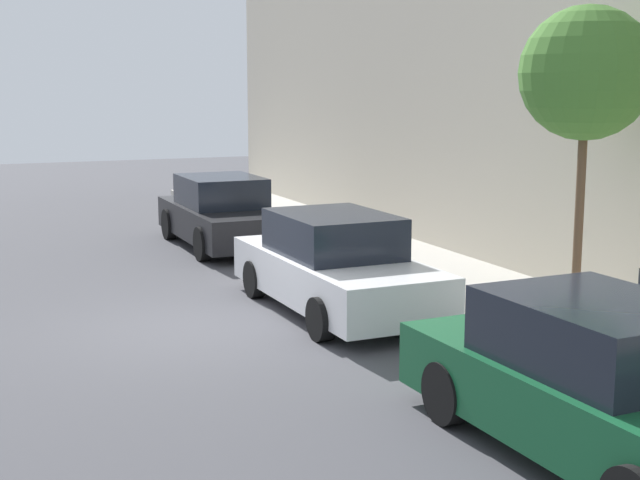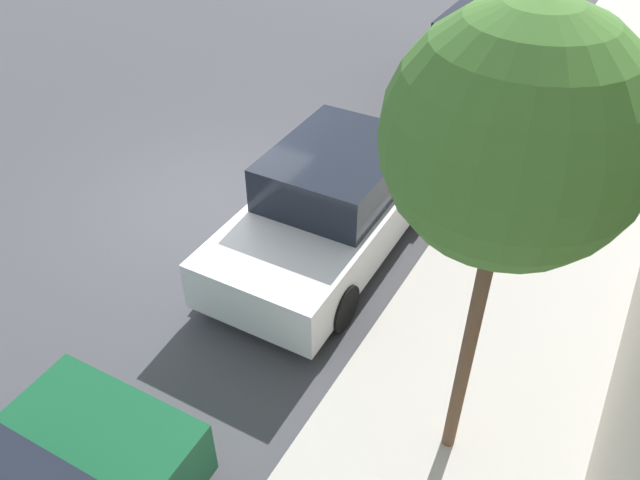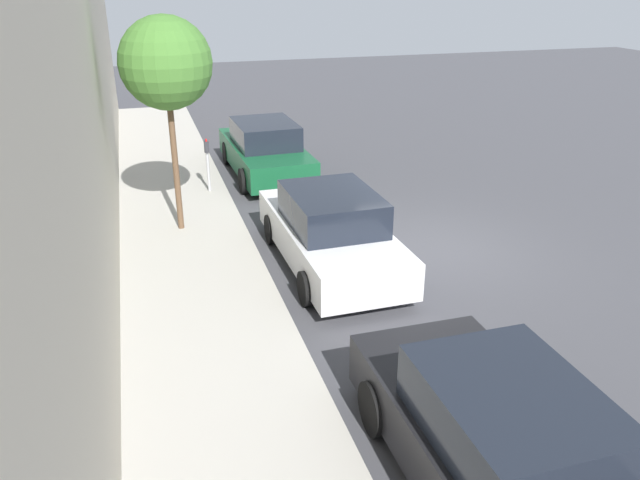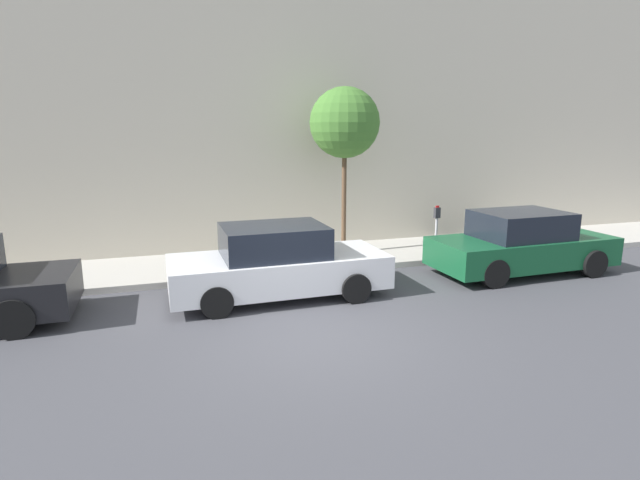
{
  "view_description": "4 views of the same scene",
  "coord_description": "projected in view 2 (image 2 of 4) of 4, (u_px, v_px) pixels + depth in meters",
  "views": [
    {
      "loc": [
        -3.35,
        -12.26,
        3.5
      ],
      "look_at": [
        2.3,
        0.91,
        1.0
      ],
      "focal_mm": 50.0,
      "sensor_mm": 36.0,
      "label": 1
    },
    {
      "loc": [
        5.57,
        -6.19,
        5.72
      ],
      "look_at": [
        2.62,
        -1.03,
        1.0
      ],
      "focal_mm": 35.0,
      "sensor_mm": 36.0,
      "label": 2
    },
    {
      "loc": [
        5.57,
        10.65,
        5.34
      ],
      "look_at": [
        2.71,
        1.06,
        1.0
      ],
      "focal_mm": 35.0,
      "sensor_mm": 36.0,
      "label": 3
    },
    {
      "loc": [
        -7.69,
        2.31,
        3.43
      ],
      "look_at": [
        2.96,
        -1.05,
        1.0
      ],
      "focal_mm": 28.0,
      "sensor_mm": 36.0,
      "label": 4
    }
  ],
  "objects": [
    {
      "name": "street_tree",
      "position": [
        514.0,
        139.0,
        4.19
      ],
      "size": [
        1.84,
        1.84,
        4.43
      ],
      "color": "brown",
      "rests_on": "sidewalk"
    },
    {
      "name": "parked_sedan_second",
      "position": [
        335.0,
        202.0,
        8.7
      ],
      "size": [
        1.92,
        4.53,
        1.54
      ],
      "color": "silver",
      "rests_on": "ground_plane"
    },
    {
      "name": "sidewalk",
      "position": [
        509.0,
        306.0,
        8.0
      ],
      "size": [
        2.67,
        32.0,
        0.15
      ],
      "color": "#B2ADA3",
      "rests_on": "ground_plane"
    },
    {
      "name": "ground_plane",
      "position": [
        209.0,
        203.0,
        9.93
      ],
      "size": [
        60.0,
        60.0,
        0.0
      ],
      "primitive_type": "plane",
      "color": "#424247"
    },
    {
      "name": "parked_sedan_third",
      "position": [
        480.0,
        54.0,
        12.86
      ],
      "size": [
        1.92,
        4.51,
        1.54
      ],
      "color": "black",
      "rests_on": "ground_plane"
    }
  ]
}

